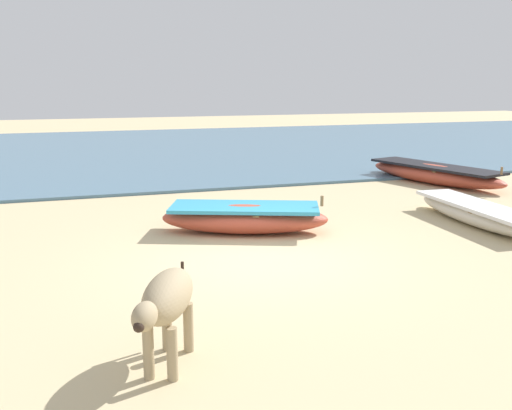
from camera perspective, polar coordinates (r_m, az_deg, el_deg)
ground at (r=9.71m, az=0.54°, el=-5.33°), size 80.00×80.00×0.00m
sea_water at (r=25.31m, az=-11.48°, el=5.32°), size 60.00×20.00×0.08m
fishing_boat_1 at (r=12.81m, az=20.87°, el=-0.75°), size 1.07×3.82×0.63m
fishing_boat_2 at (r=11.32m, az=-1.12°, el=-1.24°), size 3.44×2.22×0.74m
fishing_boat_3 at (r=17.59m, az=17.16°, el=2.99°), size 2.29×4.76×0.74m
cow_adult_dun at (r=6.02m, az=-8.79°, el=-9.34°), size 0.94×1.47×1.00m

